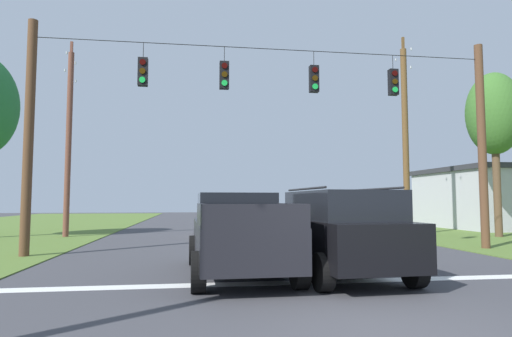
{
  "coord_description": "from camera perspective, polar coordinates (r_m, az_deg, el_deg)",
  "views": [
    {
      "loc": [
        -2.56,
        -5.74,
        1.76
      ],
      "look_at": [
        -0.2,
        10.7,
        3.0
      ],
      "focal_mm": 30.24,
      "sensor_mm": 36.0,
      "label": 1
    }
  ],
  "objects": [
    {
      "name": "pickup_truck",
      "position": [
        10.47,
        -2.39,
        -8.61
      ],
      "size": [
        2.37,
        5.44,
        1.95
      ],
      "color": "black",
      "rests_on": "ground"
    },
    {
      "name": "lane_dash_3",
      "position": [
        33.41,
        -3.82,
        -7.27
      ],
      "size": [
        2.5,
        0.15,
        0.01
      ],
      "primitive_type": "cube",
      "rotation": [
        0.0,
        0.0,
        1.57
      ],
      "color": "white",
      "rests_on": "ground"
    },
    {
      "name": "tree_roadside_far_right",
      "position": [
        24.28,
        28.96,
        6.21
      ],
      "size": [
        2.6,
        2.6,
        8.06
      ],
      "color": "brown",
      "rests_on": "ground"
    },
    {
      "name": "lane_dash_4",
      "position": [
        46.64,
        -5.07,
        -6.41
      ],
      "size": [
        2.5,
        0.15,
        0.01
      ],
      "primitive_type": "cube",
      "rotation": [
        0.0,
        0.0,
        1.57
      ],
      "color": "white",
      "rests_on": "ground"
    },
    {
      "name": "lane_dash_2",
      "position": [
        30.39,
        -3.37,
        -7.57
      ],
      "size": [
        2.5,
        0.15,
        0.01
      ],
      "primitive_type": "cube",
      "rotation": [
        0.0,
        0.0,
        1.57
      ],
      "color": "white",
      "rests_on": "ground"
    },
    {
      "name": "distant_car_crossing_white",
      "position": [
        21.81,
        -5.29,
        -6.8
      ],
      "size": [
        2.11,
        4.35,
        1.52
      ],
      "color": "silver",
      "rests_on": "ground"
    },
    {
      "name": "utility_pole_near_left",
      "position": [
        23.03,
        -23.53,
        3.83
      ],
      "size": [
        0.27,
        1.94,
        9.66
      ],
      "color": "brown",
      "rests_on": "ground"
    },
    {
      "name": "ground_plane",
      "position": [
        6.53,
        16.27,
        -19.76
      ],
      "size": [
        120.0,
        120.0,
        0.0
      ],
      "primitive_type": "plane",
      "color": "#3D3D42"
    },
    {
      "name": "overhead_signal_span",
      "position": [
        14.97,
        2.17,
        5.28
      ],
      "size": [
        16.12,
        0.31,
        7.63
      ],
      "color": "brown",
      "rests_on": "ground"
    },
    {
      "name": "lane_dash_1",
      "position": [
        22.09,
        -1.52,
        -8.83
      ],
      "size": [
        2.5,
        0.15,
        0.01
      ],
      "primitive_type": "cube",
      "rotation": [
        0.0,
        0.0,
        1.57
      ],
      "color": "white",
      "rests_on": "ground"
    },
    {
      "name": "lane_dash_0",
      "position": [
        15.52,
        1.39,
        -10.77
      ],
      "size": [
        2.5,
        0.15,
        0.01
      ],
      "primitive_type": "cube",
      "rotation": [
        0.0,
        0.0,
        1.57
      ],
      "color": "white",
      "rests_on": "ground"
    },
    {
      "name": "stop_bar_stripe",
      "position": [
        9.72,
        7.49,
        -14.65
      ],
      "size": [
        12.96,
        0.45,
        0.01
      ],
      "primitive_type": "cube",
      "color": "white",
      "rests_on": "ground"
    },
    {
      "name": "suv_black",
      "position": [
        10.41,
        10.87,
        -8.05
      ],
      "size": [
        2.41,
        4.89,
        2.05
      ],
      "color": "black",
      "rests_on": "ground"
    },
    {
      "name": "utility_pole_mid_right",
      "position": [
        23.28,
        19.15,
        4.05
      ],
      "size": [
        0.31,
        1.73,
        10.21
      ],
      "color": "brown",
      "rests_on": "ground"
    }
  ]
}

